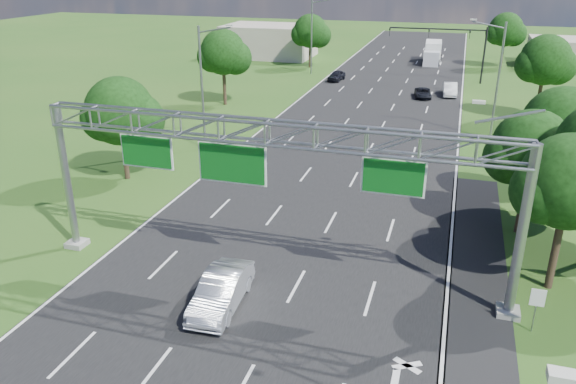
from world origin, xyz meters
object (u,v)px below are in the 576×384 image
at_px(regulatory_sign, 537,302).
at_px(traffic_signal, 456,41).
at_px(silver_sedan, 221,291).
at_px(box_truck, 433,53).
at_px(sign_gantry, 269,145).

xyz_separation_m(regulatory_sign, traffic_signal, (-4.92, 54.02, 3.66)).
bearing_deg(traffic_signal, regulatory_sign, -84.80).
relative_size(silver_sedan, box_truck, 0.59).
height_order(sign_gantry, silver_sedan, sign_gantry).
relative_size(regulatory_sign, box_truck, 0.25).
bearing_deg(sign_gantry, silver_sedan, -113.45).
bearing_deg(regulatory_sign, sign_gantry, 175.17).
relative_size(traffic_signal, silver_sedan, 2.49).
relative_size(regulatory_sign, traffic_signal, 0.17).
xyz_separation_m(sign_gantry, traffic_signal, (7.15, 53.00, -1.72)).
distance_m(sign_gantry, silver_sedan, 6.94).
xyz_separation_m(sign_gantry, regulatory_sign, (12.07, -1.02, -5.38)).
height_order(sign_gantry, traffic_signal, sign_gantry).
xyz_separation_m(silver_sedan, box_truck, (5.02, 70.57, 0.68)).
bearing_deg(regulatory_sign, box_truck, 96.97).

